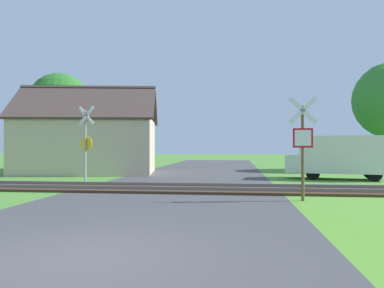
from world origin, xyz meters
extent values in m
plane|color=#4C8433|center=(0.00, 0.00, 0.00)|extent=(160.00, 160.00, 0.00)
cube|color=#424244|center=(0.00, 2.00, 0.00)|extent=(7.92, 80.00, 0.01)
cube|color=#422D1E|center=(0.00, 8.97, 0.05)|extent=(60.00, 2.60, 0.10)
cube|color=slate|center=(0.00, 9.69, 0.16)|extent=(60.00, 0.08, 0.12)
cube|color=slate|center=(0.00, 8.26, 0.16)|extent=(60.00, 0.08, 0.12)
cylinder|color=brown|center=(4.37, 6.58, 1.48)|extent=(0.10, 0.10, 2.96)
cube|color=red|center=(4.36, 6.52, 1.96)|extent=(0.60, 0.09, 0.60)
cube|color=white|center=(4.36, 6.49, 1.96)|extent=(0.49, 0.06, 0.49)
cube|color=white|center=(4.36, 6.52, 2.81)|extent=(0.88, 0.12, 0.88)
cube|color=white|center=(4.36, 6.52, 2.81)|extent=(0.88, 0.12, 0.88)
cylinder|color=#9E9EA5|center=(-4.55, 11.05, 1.68)|extent=(0.09, 0.09, 3.36)
cube|color=white|center=(-4.53, 11.11, 3.11)|extent=(0.85, 0.28, 0.88)
cube|color=white|center=(-4.53, 11.11, 3.11)|extent=(0.85, 0.28, 0.88)
cylinder|color=yellow|center=(-4.53, 11.12, 1.84)|extent=(0.62, 0.21, 0.64)
cube|color=#C6B293|center=(-7.05, 17.61, 1.69)|extent=(8.95, 6.97, 3.39)
cube|color=#473833|center=(-6.82, 16.21, 4.41)|extent=(8.94, 4.59, 2.38)
cube|color=#473833|center=(-7.29, 19.02, 4.41)|extent=(8.94, 4.59, 2.38)
cube|color=brown|center=(-4.85, 17.98, 4.62)|extent=(0.58, 0.58, 1.10)
cylinder|color=#513823|center=(-10.48, 20.54, 1.59)|extent=(0.45, 0.45, 3.18)
sphere|color=#286B23|center=(-10.48, 20.54, 4.83)|extent=(4.42, 4.42, 4.42)
cube|color=silver|center=(7.74, 14.72, 1.29)|extent=(4.49, 2.69, 1.90)
cube|color=silver|center=(5.34, 15.21, 0.79)|extent=(1.04, 1.91, 0.90)
cube|color=#19232D|center=(5.70, 15.13, 1.62)|extent=(0.36, 1.59, 0.85)
cube|color=navy|center=(7.93, 15.66, 0.96)|extent=(3.71, 0.76, 0.16)
cylinder|color=black|center=(6.50, 15.77, 0.34)|extent=(0.70, 0.31, 0.68)
cylinder|color=black|center=(6.19, 14.24, 0.34)|extent=(0.70, 0.31, 0.68)
cylinder|color=black|center=(9.30, 15.21, 0.34)|extent=(0.70, 0.31, 0.68)
cylinder|color=black|center=(8.99, 13.68, 0.34)|extent=(0.70, 0.31, 0.68)
camera|label=1|loc=(2.31, -5.35, 1.68)|focal=35.00mm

